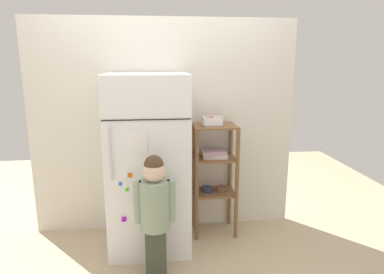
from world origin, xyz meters
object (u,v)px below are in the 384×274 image
Objects in this scene: pantry_shelf_unit at (214,167)px; fruit_bin at (212,121)px; refrigerator at (149,163)px; child_standing at (155,204)px.

fruit_bin reaches higher than pantry_shelf_unit.
refrigerator is at bearing -163.43° from fruit_bin.
pantry_shelf_unit is 0.45m from fruit_bin.
fruit_bin is (0.55, 0.66, 0.52)m from child_standing.
refrigerator is 0.52m from child_standing.
child_standing is 5.39× the size of fruit_bin.
fruit_bin is at bearing 50.14° from child_standing.
refrigerator is 1.45× the size of pantry_shelf_unit.
pantry_shelf_unit is (0.62, 0.16, -0.12)m from refrigerator.
refrigerator is at bearing 95.46° from child_standing.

